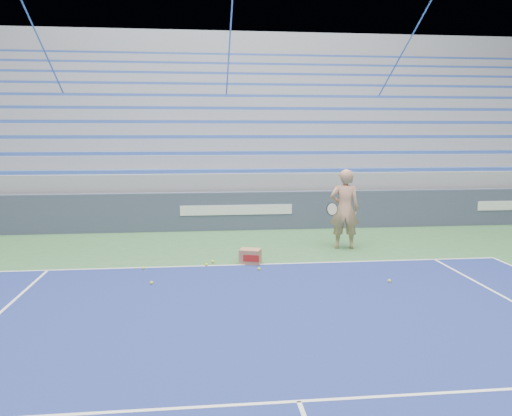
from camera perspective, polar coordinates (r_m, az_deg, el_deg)
The scene contains 10 objects.
sponsor_barrier at distance 14.43m, azimuth -2.27°, elevation -0.32°, with size 30.00×0.32×1.10m.
bleachers at distance 19.97m, azimuth -3.44°, elevation 7.33°, with size 31.00×9.15×7.30m.
tennis_player at distance 12.18m, azimuth 10.08°, elevation -0.13°, with size 0.99×0.91×1.93m.
ball_box at distance 10.70m, azimuth -0.65°, elevation -5.56°, with size 0.51×0.45×0.32m.
tennis_ball_0 at distance 10.59m, azimuth -5.68°, elevation -6.48°, with size 0.07×0.07×0.07m, color #CDE42E.
tennis_ball_1 at distance 9.75m, azimuth 15.01°, elevation -8.06°, with size 0.07×0.07×0.07m, color #CDE42E.
tennis_ball_2 at distance 10.22m, azimuth 0.35°, elevation -6.99°, with size 0.07×0.07×0.07m, color #CDE42E.
tennis_ball_3 at distance 9.50m, azimuth -11.85°, elevation -8.38°, with size 0.07×0.07×0.07m, color #CDE42E.
tennis_ball_4 at distance 10.84m, azimuth -4.95°, elevation -6.12°, with size 0.07×0.07×0.07m, color #CDE42E.
tennis_ball_5 at distance 10.54m, azimuth -12.72°, elevation -6.72°, with size 0.07×0.07×0.07m, color #CDE42E.
Camera 1 is at (-0.96, 1.66, 2.77)m, focal length 35.00 mm.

